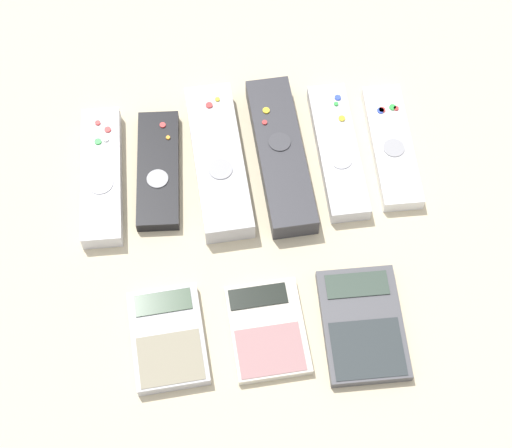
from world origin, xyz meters
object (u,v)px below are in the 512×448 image
at_px(calculator_0, 168,338).
at_px(calculator_2, 363,324).
at_px(remote_2, 218,160).
at_px(remote_5, 392,146).
at_px(remote_0, 102,176).
at_px(remote_4, 338,151).
at_px(remote_3, 281,155).
at_px(calculator_1, 263,330).
at_px(remote_1, 158,170).

xyz_separation_m(calculator_0, calculator_2, (0.22, -0.01, -0.00)).
distance_m(remote_2, remote_5, 0.22).
bearing_deg(remote_0, remote_4, 2.14).
relative_size(remote_3, calculator_2, 1.62).
xyz_separation_m(calculator_0, calculator_1, (0.11, -0.00, -0.00)).
bearing_deg(calculator_2, calculator_0, 179.03).
bearing_deg(remote_2, remote_1, 178.56).
relative_size(remote_1, calculator_0, 1.36).
height_order(remote_3, calculator_0, remote_3).
relative_size(remote_2, calculator_2, 1.59).
height_order(remote_3, calculator_2, remote_3).
distance_m(remote_1, remote_3, 0.15).
height_order(remote_2, calculator_2, remote_2).
bearing_deg(remote_0, calculator_2, -37.19).
distance_m(remote_2, calculator_1, 0.23).
relative_size(remote_2, remote_4, 1.12).
height_order(remote_1, calculator_0, remote_1).
relative_size(remote_3, remote_5, 1.24).
distance_m(remote_0, calculator_1, 0.28).
bearing_deg(calculator_0, calculator_2, -5.40).
distance_m(remote_0, remote_2, 0.14).
bearing_deg(calculator_1, calculator_2, -5.76).
bearing_deg(calculator_0, remote_3, 52.06).
height_order(remote_4, calculator_2, remote_4).
distance_m(remote_1, calculator_2, 0.31).
bearing_deg(remote_3, remote_0, 178.67).
height_order(remote_0, remote_3, remote_3).
bearing_deg(remote_2, calculator_0, -111.46).
bearing_deg(remote_0, remote_5, 2.07).
xyz_separation_m(remote_0, remote_5, (0.36, 0.01, -0.00)).
bearing_deg(remote_3, remote_5, -2.15).
bearing_deg(remote_4, remote_0, -179.85).
bearing_deg(calculator_2, remote_2, 122.46).
bearing_deg(remote_3, calculator_1, -104.33).
height_order(remote_5, calculator_1, remote_5).
relative_size(remote_1, remote_4, 0.86).
relative_size(remote_4, calculator_1, 1.63).
bearing_deg(remote_5, remote_1, -178.64).
distance_m(remote_1, remote_4, 0.22).
xyz_separation_m(remote_3, remote_5, (0.14, 0.00, -0.00)).
distance_m(calculator_0, calculator_2, 0.22).
bearing_deg(remote_4, remote_3, 179.39).
height_order(calculator_0, calculator_1, calculator_0).
relative_size(calculator_0, calculator_1, 1.03).
height_order(remote_2, calculator_0, remote_2).
distance_m(remote_0, remote_1, 0.07).
xyz_separation_m(remote_3, calculator_0, (-0.15, -0.22, -0.01)).
bearing_deg(remote_3, calculator_2, -76.98).
xyz_separation_m(remote_2, remote_3, (0.08, 0.00, 0.00)).
distance_m(calculator_1, calculator_2, 0.11).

